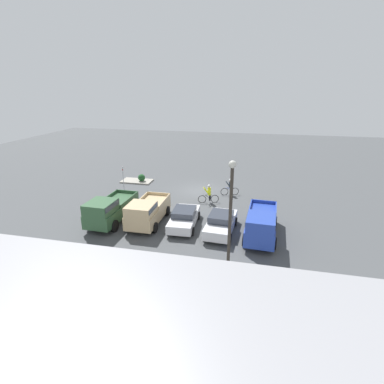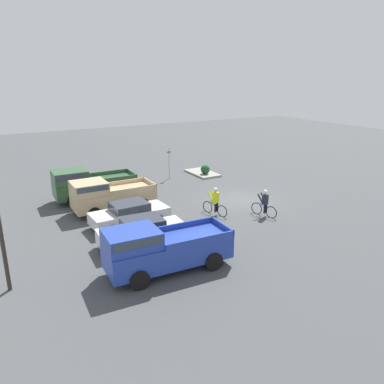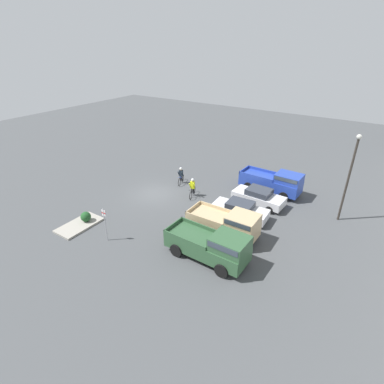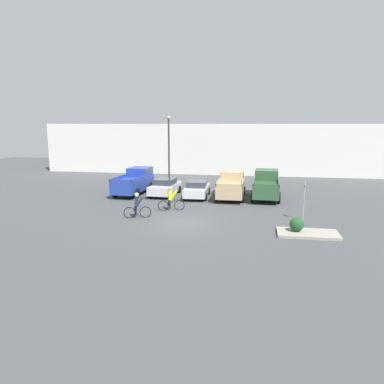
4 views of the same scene
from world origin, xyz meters
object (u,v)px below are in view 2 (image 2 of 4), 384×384
pickup_truck_0 (160,248)px  cyclist_0 (215,201)px  pickup_truck_1 (108,195)px  fire_lane_sign (169,160)px  sedan_1 (130,214)px  pickup_truck_2 (88,184)px  shrub (205,169)px  cyclist_1 (265,203)px  sedan_0 (143,232)px

pickup_truck_0 → cyclist_0: (4.57, -5.82, -0.25)m
pickup_truck_1 → cyclist_0: 6.61m
fire_lane_sign → cyclist_0: bearing=171.4°
pickup_truck_1 → fire_lane_sign: bearing=-53.5°
sedan_1 → pickup_truck_1: size_ratio=0.88×
pickup_truck_1 → pickup_truck_2: 2.85m
cyclist_0 → fire_lane_sign: bearing=-8.6°
pickup_truck_1 → shrub: bearing=-66.3°
pickup_truck_1 → shrub: 10.68m
pickup_truck_0 → sedan_1: bearing=-7.8°
pickup_truck_2 → fire_lane_sign: (2.16, -7.16, 0.37)m
fire_lane_sign → cyclist_1: bearing=-174.1°
pickup_truck_2 → cyclist_1: 11.70m
cyclist_0 → cyclist_1: size_ratio=1.06×
cyclist_0 → fire_lane_sign: (8.79, -1.33, 0.65)m
sedan_1 → shrub: size_ratio=5.72×
cyclist_1 → fire_lane_sign: size_ratio=0.68×
pickup_truck_2 → sedan_0: bearing=-177.5°
pickup_truck_2 → cyclist_1: pickup_truck_2 is taller
sedan_0 → shrub: size_ratio=5.73×
sedan_1 → cyclist_0: cyclist_0 is taller
cyclist_0 → shrub: 9.21m
pickup_truck_0 → fire_lane_sign: (13.36, -7.16, 0.40)m
pickup_truck_2 → cyclist_0: bearing=-138.7°
pickup_truck_1 → fire_lane_sign: 8.39m
pickup_truck_0 → sedan_0: (2.78, -0.36, -0.40)m
sedan_1 → pickup_truck_2: (5.61, 0.76, 0.46)m
sedan_1 → fire_lane_sign: fire_lane_sign is taller
pickup_truck_1 → pickup_truck_2: size_ratio=0.93×
pickup_truck_1 → pickup_truck_2: bearing=8.6°
shrub → cyclist_1: bearing=168.8°
pickup_truck_1 → sedan_0: bearing=179.3°
pickup_truck_0 → sedan_1: size_ratio=1.25×
sedan_1 → shrub: (7.09, -9.42, -0.15)m
fire_lane_sign → shrub: (-0.68, -3.03, -0.98)m
sedan_0 → pickup_truck_2: (8.41, 0.36, 0.43)m
fire_lane_sign → shrub: 3.25m
pickup_truck_1 → shrub: size_ratio=6.49×
pickup_truck_2 → pickup_truck_0: bearing=-180.0°
pickup_truck_0 → pickup_truck_1: (8.38, -0.42, -0.05)m
pickup_truck_1 → fire_lane_sign: (4.98, -6.73, 0.45)m
pickup_truck_0 → cyclist_0: 7.40m
pickup_truck_0 → cyclist_1: pickup_truck_0 is taller
sedan_0 → cyclist_1: size_ratio=2.59×
pickup_truck_1 → pickup_truck_2: (2.81, 0.43, 0.08)m
cyclist_1 → shrub: bearing=-11.2°
sedan_0 → fire_lane_sign: (10.58, -6.80, 0.80)m
cyclist_0 → sedan_1: bearing=78.7°
pickup_truck_2 → cyclist_0: pickup_truck_2 is taller
cyclist_0 → cyclist_1: cyclist_0 is taller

